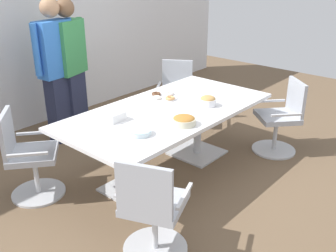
% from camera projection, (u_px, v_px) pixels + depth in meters
% --- Properties ---
extents(ground_plane, '(10.00, 10.00, 0.01)m').
position_uv_depth(ground_plane, '(168.00, 170.00, 4.49)').
color(ground_plane, brown).
extents(back_wall, '(8.00, 0.10, 2.80)m').
position_uv_depth(back_wall, '(37.00, 25.00, 5.38)').
color(back_wall, white).
rests_on(back_wall, ground).
extents(conference_table, '(2.40, 1.20, 0.75)m').
position_uv_depth(conference_table, '(168.00, 120.00, 4.24)').
color(conference_table, white).
rests_on(conference_table, ground).
extents(office_chair_0, '(0.76, 0.76, 0.91)m').
position_uv_depth(office_chair_0, '(281.00, 121.00, 4.79)').
color(office_chair_0, silver).
rests_on(office_chair_0, ground).
extents(office_chair_1, '(0.75, 0.75, 0.91)m').
position_uv_depth(office_chair_1, '(176.00, 97.00, 5.60)').
color(office_chair_1, silver).
rests_on(office_chair_1, ground).
extents(office_chair_2, '(0.76, 0.76, 0.91)m').
position_uv_depth(office_chair_2, '(28.00, 159.00, 3.87)').
color(office_chair_2, silver).
rests_on(office_chair_2, ground).
extents(office_chair_3, '(0.71, 0.71, 0.91)m').
position_uv_depth(office_chair_3, '(152.00, 213.00, 3.06)').
color(office_chair_3, silver).
rests_on(office_chair_3, ground).
extents(person_standing_0, '(0.62, 0.27, 1.83)m').
position_uv_depth(person_standing_0, '(57.00, 69.00, 4.89)').
color(person_standing_0, '#232842').
rests_on(person_standing_0, ground).
extents(person_standing_1, '(0.61, 0.34, 1.80)m').
position_uv_depth(person_standing_1, '(71.00, 67.00, 5.06)').
color(person_standing_1, '#232842').
rests_on(person_standing_1, ground).
extents(snack_bowl_cookies, '(0.19, 0.19, 0.12)m').
position_uv_depth(snack_bowl_cookies, '(208.00, 101.00, 4.26)').
color(snack_bowl_cookies, white).
rests_on(snack_bowl_cookies, conference_table).
extents(snack_bowl_pretzels, '(0.24, 0.24, 0.09)m').
position_uv_depth(snack_bowl_pretzels, '(184.00, 120.00, 3.78)').
color(snack_bowl_pretzels, beige).
rests_on(snack_bowl_pretzels, conference_table).
extents(donut_platter, '(0.33, 0.33, 0.04)m').
position_uv_depth(donut_platter, '(163.00, 96.00, 4.52)').
color(donut_platter, white).
rests_on(donut_platter, conference_table).
extents(plate_stack, '(0.22, 0.22, 0.05)m').
position_uv_depth(plate_stack, '(140.00, 132.00, 3.58)').
color(plate_stack, white).
rests_on(plate_stack, conference_table).
extents(napkin_pile, '(0.19, 0.19, 0.09)m').
position_uv_depth(napkin_pile, '(113.00, 116.00, 3.89)').
color(napkin_pile, white).
rests_on(napkin_pile, conference_table).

